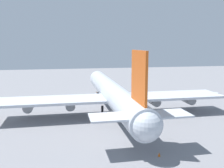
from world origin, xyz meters
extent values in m
plane|color=gray|center=(0.00, 0.00, 0.00)|extent=(285.99, 285.99, 0.00)
cylinder|color=silver|center=(0.00, 0.00, 6.29)|extent=(65.56, 6.49, 6.49)
sphere|color=silver|center=(32.78, 0.00, 6.29)|extent=(6.36, 6.36, 6.36)
sphere|color=silver|center=(-32.78, 0.00, 6.29)|extent=(5.52, 5.52, 5.52)
cube|color=#D85919|center=(-27.53, 0.00, 14.73)|extent=(9.18, 0.50, 10.39)
cube|color=silver|center=(-28.85, -5.17, 7.26)|extent=(5.90, 9.74, 0.36)
cube|color=silver|center=(-28.85, 5.17, 7.26)|extent=(5.90, 9.74, 0.36)
cube|color=silver|center=(-3.28, -17.63, 5.31)|extent=(11.14, 31.37, 0.70)
cube|color=silver|center=(-3.28, 17.63, 5.31)|extent=(11.14, 31.37, 0.70)
cylinder|color=gray|center=(-2.28, -12.93, 3.60)|extent=(5.19, 2.73, 2.73)
cylinder|color=gray|center=(-2.28, -24.53, 3.60)|extent=(5.19, 2.73, 2.73)
cylinder|color=gray|center=(-2.28, 12.93, 3.60)|extent=(5.19, 2.73, 2.73)
cylinder|color=gray|center=(-2.28, 24.53, 3.60)|extent=(5.19, 2.73, 2.73)
cylinder|color=black|center=(20.98, 0.00, 1.52)|extent=(0.70, 0.70, 3.04)
cylinder|color=black|center=(-3.28, -3.57, 1.52)|extent=(0.70, 0.70, 3.04)
cylinder|color=black|center=(-3.28, 3.57, 1.52)|extent=(0.70, 0.70, 3.04)
cube|color=#B7BCC6|center=(14.60, -45.69, 0.86)|extent=(2.82, 2.31, 1.72)
cone|color=orange|center=(32.17, 0.42, 0.33)|extent=(0.46, 0.46, 0.66)
cone|color=orange|center=(-32.17, -2.80, 0.37)|extent=(0.52, 0.52, 0.74)
camera|label=1|loc=(-74.29, 14.63, 21.11)|focal=40.03mm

